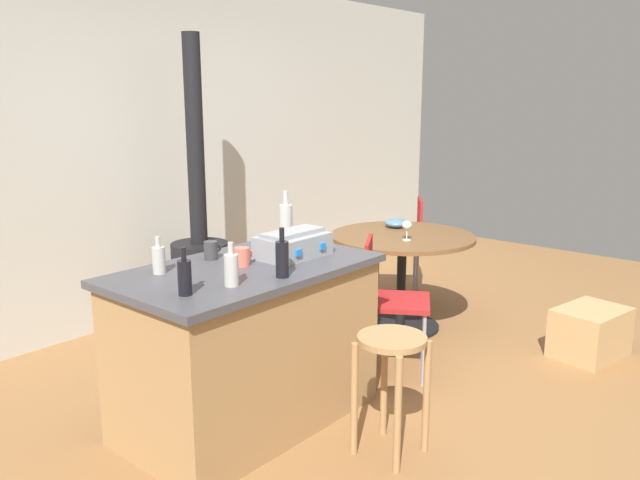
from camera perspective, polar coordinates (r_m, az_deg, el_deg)
ground_plane at (r=3.93m, az=6.27°, el=-13.87°), size 8.80×8.80×0.00m
back_wall at (r=5.23m, az=-15.52°, el=7.84°), size 8.00×0.10×2.70m
kitchen_island at (r=3.52m, az=-6.47°, el=-9.22°), size 1.40×0.82×0.88m
wooden_stool at (r=3.21m, az=6.36°, el=-11.15°), size 0.34×0.34×0.62m
dining_table at (r=4.89m, az=7.30°, el=-1.48°), size 1.08×1.08×0.73m
folding_chair_near at (r=5.72m, az=7.61°, el=0.13°), size 0.56×0.56×0.87m
folding_chair_far at (r=4.09m, az=5.96°, el=-4.83°), size 0.55×0.55×0.88m
wood_stove at (r=5.04m, az=-10.60°, el=-1.64°), size 0.44×0.45×2.20m
toolbox at (r=3.54m, az=-2.42°, el=-0.40°), size 0.39×0.26×0.15m
bottle_0 at (r=3.02m, az=-7.89°, el=-2.58°), size 0.07×0.07×0.21m
bottle_1 at (r=3.93m, az=-3.06°, el=1.66°), size 0.08×0.08×0.31m
bottle_2 at (r=3.14m, az=-3.39°, el=-1.62°), size 0.07×0.07×0.25m
bottle_3 at (r=2.92m, az=-11.94°, el=-3.20°), size 0.06×0.06×0.22m
bottle_4 at (r=3.30m, az=-14.15°, el=-1.67°), size 0.06×0.06×0.19m
cup_0 at (r=3.38m, az=-6.94°, el=-1.49°), size 0.12×0.08×0.10m
cup_1 at (r=3.54m, az=-9.65°, el=-0.90°), size 0.11×0.07×0.10m
wine_glass at (r=4.65m, az=7.74°, el=1.25°), size 0.07×0.07×0.14m
serving_bowl at (r=5.11m, az=6.78°, el=1.52°), size 0.18×0.18×0.07m
cardboard_box at (r=4.82m, az=22.88°, el=-7.55°), size 0.56×0.45×0.34m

